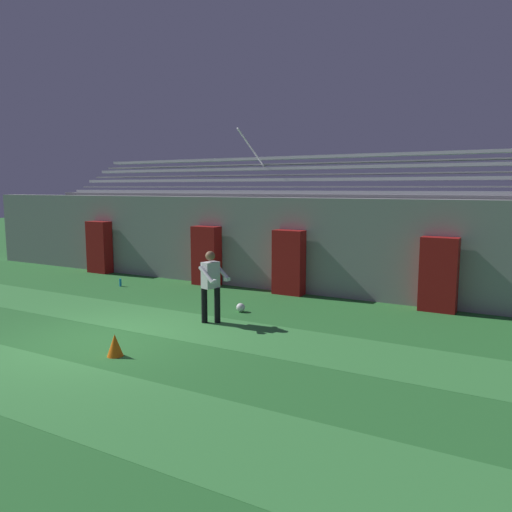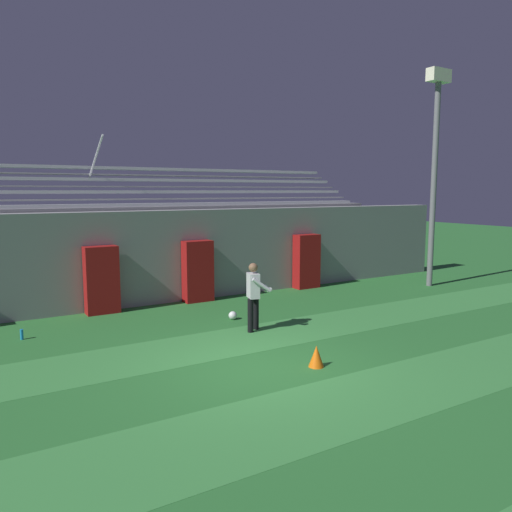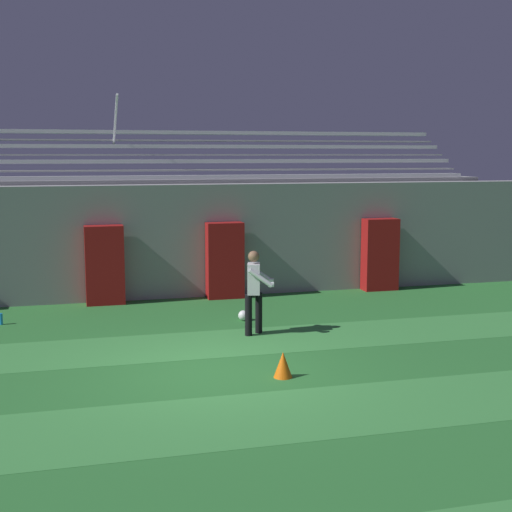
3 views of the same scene
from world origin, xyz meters
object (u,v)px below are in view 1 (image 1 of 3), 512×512
goalkeeper (211,282)px  soccer_ball (241,308)px  padding_pillar_far_left (99,247)px  padding_pillar_gate_right (289,262)px  padding_pillar_far_right (439,275)px  padding_pillar_gate_left (206,256)px  water_bottle (120,283)px  traffic_cone (115,345)px

goalkeeper → soccer_ball: bearing=86.9°
padding_pillar_far_left → goalkeeper: bearing=-26.4°
padding_pillar_gate_right → padding_pillar_far_right: (4.16, 0.00, 0.00)m
padding_pillar_gate_left → padding_pillar_gate_right: bearing=0.0°
padding_pillar_far_right → water_bottle: size_ratio=7.83×
soccer_ball → water_bottle: size_ratio=0.92×
padding_pillar_gate_right → padding_pillar_far_right: size_ratio=1.00×
padding_pillar_far_left → soccer_ball: 7.96m
padding_pillar_gate_left → goalkeeper: 4.57m
padding_pillar_far_right → water_bottle: 9.46m
water_bottle → traffic_cone: bearing=-46.4°
padding_pillar_gate_right → water_bottle: (-5.14, -1.55, -0.82)m
padding_pillar_gate_right → padding_pillar_far_right: bearing=0.0°
water_bottle → padding_pillar_far_left: bearing=148.3°
traffic_cone → padding_pillar_gate_left: bearing=110.7°
padding_pillar_gate_left → padding_pillar_far_left: bearing=180.0°
padding_pillar_gate_left → padding_pillar_far_right: same height
goalkeeper → traffic_cone: (-0.26, -2.78, -0.74)m
soccer_ball → goalkeeper: bearing=-93.1°
padding_pillar_gate_right → padding_pillar_far_left: bearing=180.0°
traffic_cone → soccer_ball: bearing=85.4°
padding_pillar_far_left → soccer_ball: padding_pillar_far_left is taller
padding_pillar_gate_right → water_bottle: 5.43m
padding_pillar_far_left → goalkeeper: 8.31m
padding_pillar_gate_right → padding_pillar_far_left: size_ratio=1.00×
padding_pillar_gate_left → water_bottle: bearing=-145.1°
padding_pillar_far_right → goalkeeper: size_ratio=1.12×
padding_pillar_gate_right → soccer_ball: (-0.14, -2.49, -0.83)m
goalkeeper → traffic_cone: size_ratio=3.98×
padding_pillar_far_left → traffic_cone: size_ratio=4.47×
padding_pillar_gate_right → padding_pillar_far_left: (-7.65, 0.00, 0.00)m
padding_pillar_gate_left → padding_pillar_far_left: 4.74m
padding_pillar_far_left → water_bottle: (2.51, -1.55, -0.82)m
padding_pillar_far_left → soccer_ball: bearing=-18.3°
padding_pillar_far_left → water_bottle: padding_pillar_far_left is taller
soccer_ball → water_bottle: 5.08m
padding_pillar_gate_right → soccer_ball: padding_pillar_gate_right is taller
traffic_cone → water_bottle: bearing=133.6°
padding_pillar_gate_right → water_bottle: bearing=-163.2°
padding_pillar_far_right → soccer_ball: (-4.30, -2.49, -0.83)m
padding_pillar_far_right → soccer_ball: padding_pillar_far_right is taller
padding_pillar_far_right → padding_pillar_gate_left: bearing=180.0°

